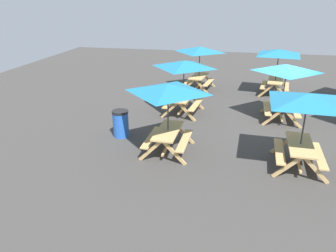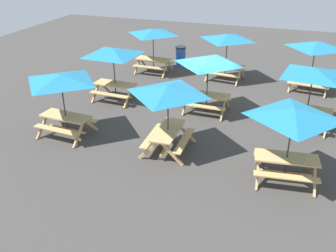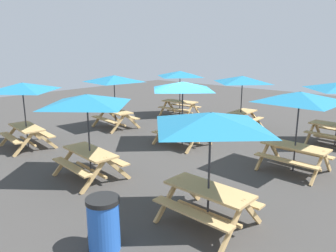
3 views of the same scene
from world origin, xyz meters
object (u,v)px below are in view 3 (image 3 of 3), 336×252
Objects in this scene: picnic_table_5 at (114,83)px; picnic_table_7 at (180,77)px; picnic_table_0 at (299,103)px; picnic_table_8 at (183,90)px; picnic_table_1 at (210,128)px; picnic_table_6 at (23,92)px; picnic_table_2 at (242,83)px; picnic_table_4 at (87,106)px; trash_bin_blue at (104,224)px.

picnic_table_7 is (0.51, 3.85, 0.00)m from picnic_table_5.
picnic_table_7 is (-7.36, 3.87, 0.00)m from picnic_table_0.
picnic_table_8 is (3.32, -3.95, 0.00)m from picnic_table_7.
picnic_table_6 is at bearing -179.23° from picnic_table_1.
picnic_table_2 is 7.51m from picnic_table_4.
picnic_table_7 is at bearing 131.27° from picnic_table_8.
picnic_table_5 is 3.89m from picnic_table_7.
picnic_table_8 is at bearing 116.61° from trash_bin_blue.
picnic_table_0 is 7.87m from picnic_table_5.
trash_bin_blue is at bearing -25.75° from picnic_table_4.
picnic_table_4 is (-3.77, -0.11, 0.00)m from picnic_table_1.
picnic_table_7 is (-3.37, 7.99, 0.00)m from picnic_table_4.
picnic_table_6 is (-0.10, -3.95, 0.00)m from picnic_table_5.
picnic_table_1 is at bearing -44.72° from picnic_table_8.
picnic_table_7 and picnic_table_8 have the same top height.
picnic_table_5 is at bearing 153.58° from picnic_table_1.
picnic_table_2 is 1.00× the size of picnic_table_4.
picnic_table_6 and picnic_table_8 have the same top height.
picnic_table_2 and picnic_table_5 have the same top height.
trash_bin_blue is at bearing -97.67° from picnic_table_0.
picnic_table_1 is 1.00× the size of picnic_table_4.
picnic_table_4 is 4.05m from picnic_table_8.
picnic_table_1 is 1.00× the size of picnic_table_8.
picnic_table_8 is (-3.81, 3.93, 0.00)m from picnic_table_1.
picnic_table_0 is 8.31m from picnic_table_7.
picnic_table_6 is at bearing -101.40° from picnic_table_7.
picnic_table_5 is 1.20× the size of picnic_table_8.
picnic_table_1 and picnic_table_6 have the same top height.
picnic_table_7 is 1.00× the size of picnic_table_8.
picnic_table_5 is 9.14m from trash_bin_blue.
picnic_table_2 is 1.00× the size of picnic_table_7.
picnic_table_8 is at bearing 52.31° from picnic_table_6.
picnic_table_1 and picnic_table_7 have the same top height.
picnic_table_2 is at bearing 93.21° from picnic_table_4.
picnic_table_2 is at bearing 83.70° from picnic_table_8.
picnic_table_1 is 0.83× the size of picnic_table_5.
trash_bin_blue is at bearing -8.31° from picnic_table_6.
picnic_table_5 is 1.20× the size of picnic_table_6.
picnic_table_6 is 7.83m from picnic_table_7.
picnic_table_2 and picnic_table_7 have the same top height.
picnic_table_0 and picnic_table_2 have the same top height.
trash_bin_blue is at bearing -113.12° from picnic_table_1.
picnic_table_0 is 1.21× the size of picnic_table_2.
picnic_table_4 is 5.67m from picnic_table_5.
picnic_table_4 is at bearing 175.35° from picnic_table_2.
picnic_table_6 is 1.00× the size of picnic_table_7.
picnic_table_7 is at bearing 90.18° from picnic_table_5.
picnic_table_0 is 1.21× the size of picnic_table_4.
picnic_table_1 is at bearing -20.01° from picnic_table_5.
picnic_table_5 is (-3.88, 4.14, 0.00)m from picnic_table_4.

